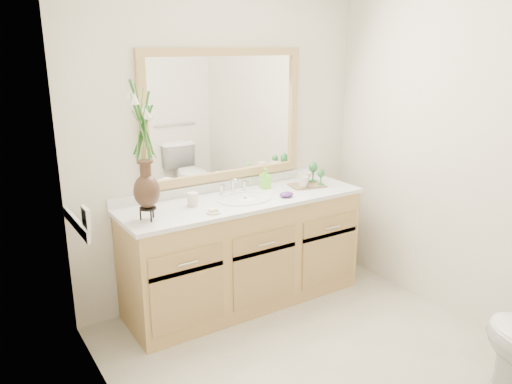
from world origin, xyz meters
TOP-DOWN VIEW (x-y plane):
  - floor at (0.00, 0.00)m, footprint 2.60×2.60m
  - wall_back at (0.00, 1.30)m, footprint 2.40×0.02m
  - wall_left at (-1.20, 0.00)m, footprint 0.02×2.60m
  - wall_right at (1.20, 0.00)m, footprint 0.02×2.60m
  - vanity at (0.00, 1.01)m, footprint 1.80×0.55m
  - counter at (0.00, 1.01)m, footprint 1.84×0.57m
  - sink at (0.00, 1.00)m, footprint 0.38×0.34m
  - mirror at (0.00, 1.28)m, footprint 1.32×0.04m
  - switch_plate at (-1.19, 0.76)m, footprint 0.02×0.12m
  - flower_vase at (-0.76, 0.95)m, footprint 0.20×0.20m
  - tumbler at (-0.39, 1.05)m, footprint 0.07×0.07m
  - soap_dish at (-0.35, 0.84)m, footprint 0.10×0.10m
  - soap_bottle at (0.28, 1.16)m, footprint 0.08×0.08m
  - purple_dish at (0.28, 0.87)m, footprint 0.13×0.12m
  - tray at (0.59, 1.02)m, footprint 0.30×0.23m
  - mug_left at (0.52, 0.99)m, footprint 0.11×0.11m
  - mug_right at (0.60, 1.06)m, footprint 0.12×0.11m
  - goblet_front at (0.68, 0.96)m, footprint 0.06×0.06m
  - goblet_back at (0.70, 1.08)m, footprint 0.07×0.07m

SIDE VIEW (x-z plane):
  - floor at x=0.00m, z-range 0.00..0.00m
  - vanity at x=0.00m, z-range 0.00..0.80m
  - sink at x=0.00m, z-range 0.66..0.89m
  - counter at x=0.00m, z-range 0.80..0.83m
  - tray at x=0.59m, z-range 0.83..0.84m
  - soap_dish at x=-0.35m, z-range 0.82..0.86m
  - purple_dish at x=0.28m, z-range 0.83..0.87m
  - tumbler at x=-0.39m, z-range 0.83..0.93m
  - mug_left at x=0.52m, z-range 0.84..0.93m
  - mug_right at x=0.60m, z-range 0.84..0.94m
  - soap_bottle at x=0.28m, z-range 0.83..0.98m
  - goblet_front at x=0.68m, z-range 0.87..0.99m
  - goblet_back at x=0.70m, z-range 0.87..1.03m
  - switch_plate at x=-1.19m, z-range 0.92..1.04m
  - wall_back at x=0.00m, z-range 0.00..2.40m
  - wall_left at x=-1.20m, z-range 0.00..2.40m
  - wall_right at x=1.20m, z-range 0.00..2.40m
  - flower_vase at x=-0.76m, z-range 0.97..1.78m
  - mirror at x=0.00m, z-range 0.92..1.89m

